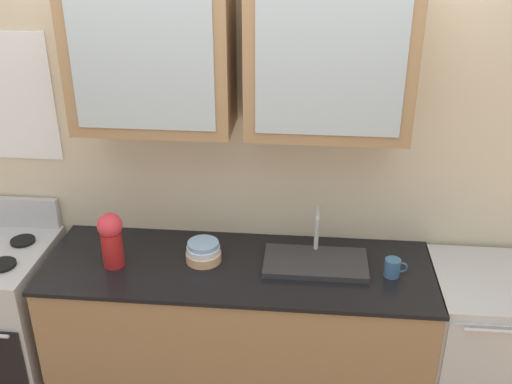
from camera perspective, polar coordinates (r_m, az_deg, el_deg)
back_wall_unit at (r=3.15m, az=-1.22°, el=5.91°), size 4.57×0.46×2.81m
counter at (r=3.40m, az=-1.62°, el=-13.54°), size 2.03×0.68×0.92m
stove_range at (r=3.78m, az=-22.78°, el=-11.23°), size 0.57×0.69×1.10m
sink_faucet at (r=3.14m, az=5.71°, el=-6.60°), size 0.54×0.29×0.29m
bowl_stack at (r=3.15m, az=-5.04°, el=-5.70°), size 0.19×0.19×0.11m
vase at (r=3.13m, az=-13.65°, el=-4.26°), size 0.13×0.13×0.30m
cup_near_sink at (r=3.10m, az=12.92°, el=-7.05°), size 0.12×0.08×0.10m
dishwasher at (r=3.52m, az=20.81°, el=-14.02°), size 0.61×0.66×0.92m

